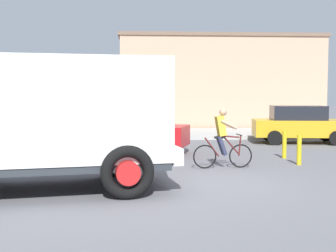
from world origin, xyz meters
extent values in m
plane|color=slate|center=(0.00, 0.00, 0.00)|extent=(120.00, 120.00, 0.00)
cube|color=#ADADA8|center=(0.00, 12.63, 0.08)|extent=(80.00, 5.00, 0.16)
cube|color=white|center=(-3.68, -0.43, 1.80)|extent=(5.57, 3.40, 2.20)
cube|color=#2D3338|center=(-3.68, -0.43, 0.62)|extent=(5.45, 3.33, 0.16)
cube|color=silver|center=(-1.03, 0.05, 0.80)|extent=(0.66, 2.38, 0.36)
cube|color=black|center=(-1.17, 0.03, 2.30)|extent=(0.50, 2.11, 0.70)
torus|color=black|center=(-2.33, 1.12, 0.55)|extent=(1.13, 0.43, 1.10)
cylinder|color=red|center=(-2.33, 1.12, 0.55)|extent=(0.54, 0.38, 0.50)
torus|color=black|center=(-1.86, -1.40, 0.55)|extent=(1.13, 0.43, 1.10)
cylinder|color=red|center=(-1.86, -1.40, 0.55)|extent=(0.54, 0.38, 0.50)
torus|color=black|center=(1.28, 2.36, 0.34)|extent=(0.68, 0.09, 0.68)
torus|color=black|center=(0.23, 2.28, 0.34)|extent=(0.68, 0.09, 0.68)
cylinder|color=#591E1E|center=(0.93, 2.33, 0.91)|extent=(0.60, 0.09, 0.09)
cylinder|color=#591E1E|center=(0.99, 2.34, 0.66)|extent=(0.51, 0.08, 0.57)
cylinder|color=#591E1E|center=(0.43, 2.29, 0.61)|extent=(0.44, 0.08, 0.57)
cylinder|color=#591E1E|center=(1.25, 2.36, 0.64)|extent=(0.10, 0.05, 0.59)
cylinder|color=black|center=(1.23, 2.36, 0.95)|extent=(0.07, 0.50, 0.03)
cube|color=black|center=(0.63, 2.31, 0.88)|extent=(0.25, 0.14, 0.06)
cube|color=gold|center=(0.68, 2.31, 1.21)|extent=(0.32, 0.34, 0.59)
sphere|color=tan|center=(0.75, 2.32, 1.61)|extent=(0.22, 0.22, 0.22)
cylinder|color=#2D334C|center=(0.71, 2.42, 0.65)|extent=(0.31, 0.14, 0.57)
cylinder|color=tan|center=(0.87, 2.49, 1.26)|extent=(0.50, 0.13, 0.29)
cylinder|color=#2D334C|center=(0.72, 2.22, 0.65)|extent=(0.31, 0.14, 0.57)
cylinder|color=tan|center=(0.90, 2.17, 1.26)|extent=(0.50, 0.13, 0.29)
cylinder|color=red|center=(-0.95, 3.47, 0.20)|extent=(0.12, 0.12, 0.40)
cylinder|color=white|center=(-0.95, 3.47, 0.60)|extent=(0.12, 0.12, 0.40)
cylinder|color=red|center=(-0.95, 3.47, 1.00)|extent=(0.12, 0.12, 0.40)
cylinder|color=white|center=(-0.95, 3.47, 1.40)|extent=(0.12, 0.12, 0.40)
cylinder|color=red|center=(-0.95, 3.47, 1.80)|extent=(0.12, 0.12, 0.40)
cylinder|color=white|center=(-0.95, 3.47, 2.20)|extent=(0.12, 0.12, 0.40)
cylinder|color=red|center=(-0.95, 3.47, 2.60)|extent=(0.12, 0.12, 0.40)
cylinder|color=white|center=(-0.95, 3.47, 3.00)|extent=(0.12, 0.12, 0.40)
cube|color=black|center=(-0.95, 3.65, 2.75)|extent=(0.24, 0.20, 0.60)
sphere|color=orange|center=(-0.95, 3.77, 2.75)|extent=(0.14, 0.14, 0.14)
cube|color=red|center=(-1.94, 5.71, 0.65)|extent=(4.32, 2.77, 0.70)
cube|color=black|center=(-1.79, 5.67, 1.30)|extent=(2.52, 2.01, 0.60)
cylinder|color=black|center=(-3.37, 5.25, 0.30)|extent=(0.63, 0.34, 0.60)
cylinder|color=black|center=(-2.88, 6.88, 0.30)|extent=(0.63, 0.34, 0.60)
cylinder|color=black|center=(-0.99, 4.54, 0.30)|extent=(0.63, 0.34, 0.60)
cylinder|color=black|center=(-0.51, 6.17, 0.30)|extent=(0.63, 0.34, 0.60)
cube|color=gold|center=(5.27, 8.58, 0.65)|extent=(4.19, 2.22, 0.70)
cube|color=black|center=(5.13, 8.60, 1.30)|extent=(2.38, 1.73, 0.60)
cylinder|color=black|center=(6.62, 9.25, 0.30)|extent=(0.62, 0.26, 0.60)
cylinder|color=black|center=(6.39, 7.57, 0.30)|extent=(0.62, 0.26, 0.60)
cylinder|color=black|center=(4.16, 9.59, 0.30)|extent=(0.62, 0.26, 0.60)
cylinder|color=black|center=(3.93, 7.90, 0.30)|extent=(0.62, 0.26, 0.60)
cylinder|color=black|center=(-7.16, 8.63, 0.30)|extent=(0.62, 0.24, 0.60)
cylinder|color=#2D334C|center=(-1.83, 8.15, 0.42)|extent=(0.22, 0.22, 0.85)
cube|color=#3351A8|center=(-1.83, 8.15, 1.13)|extent=(0.34, 0.22, 0.56)
sphere|color=brown|center=(-1.83, 8.15, 1.52)|extent=(0.20, 0.20, 0.20)
cylinder|color=gold|center=(3.13, 2.75, 0.45)|extent=(0.14, 0.14, 0.90)
cylinder|color=gold|center=(3.13, 4.15, 0.45)|extent=(0.14, 0.14, 0.90)
cube|color=tan|center=(3.25, 19.22, 2.67)|extent=(11.86, 7.85, 5.35)
cube|color=#775E4C|center=(3.25, 19.22, 5.45)|extent=(12.10, 8.00, 0.20)
camera|label=1|loc=(-1.63, -10.60, 2.15)|focal=49.28mm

